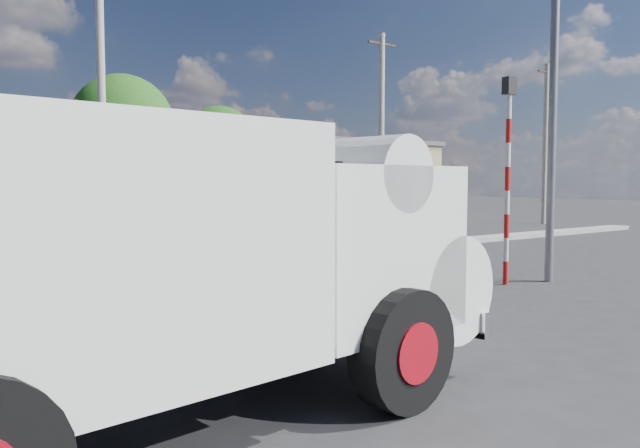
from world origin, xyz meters
TOP-DOWN VIEW (x-y plane):
  - ground_plane at (0.00, 0.00)m, footprint 120.00×120.00m
  - median at (0.00, 8.00)m, footprint 40.00×0.80m
  - truck at (-5.44, -1.59)m, footprint 6.76×3.24m
  - bicycle at (-1.68, -0.03)m, footprint 1.90×0.94m
  - cyclist at (-1.68, -0.03)m, footprint 0.50×0.67m
  - car_cream at (6.37, 18.69)m, footprint 4.56×1.88m
  - car_red at (13.03, 13.40)m, footprint 3.93×1.91m
  - traffic_pole at (3.20, 1.50)m, footprint 0.28×0.18m
  - streetlight at (4.14, 1.20)m, footprint 2.34×0.22m
  - building_row at (1.10, 22.00)m, footprint 37.80×7.30m
  - utility_poles at (3.25, 12.00)m, footprint 35.40×0.24m

SIDE VIEW (x-z plane):
  - ground_plane at x=0.00m, z-range 0.00..0.00m
  - median at x=0.00m, z-range 0.00..0.16m
  - bicycle at x=-1.68m, z-range 0.00..0.96m
  - car_red at x=13.03m, z-range 0.00..1.29m
  - car_cream at x=6.37m, z-range 0.00..1.47m
  - cyclist at x=-1.68m, z-range 0.00..1.68m
  - truck at x=-5.44m, z-range 0.15..2.84m
  - building_row at x=1.10m, z-range -0.09..4.35m
  - traffic_pole at x=3.20m, z-range 0.41..4.77m
  - utility_poles at x=3.25m, z-range 0.07..8.07m
  - streetlight at x=4.14m, z-range 0.46..9.46m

